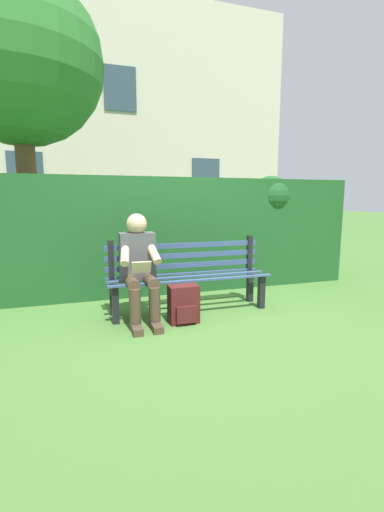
# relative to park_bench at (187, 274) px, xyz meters

# --- Properties ---
(ground) EXTENTS (60.00, 60.00, 0.00)m
(ground) POSITION_rel_park_bench_xyz_m (0.00, 0.08, -0.44)
(ground) COLOR #477533
(park_bench) EXTENTS (1.90, 0.46, 0.86)m
(park_bench) POSITION_rel_park_bench_xyz_m (0.00, 0.00, 0.00)
(park_bench) COLOR black
(park_bench) RESTS_ON ground
(person_seated) EXTENTS (0.44, 0.73, 1.16)m
(person_seated) POSITION_rel_park_bench_xyz_m (0.60, 0.18, 0.17)
(person_seated) COLOR #4C4C51
(person_seated) RESTS_ON ground
(hedge_backdrop) EXTENTS (5.92, 0.73, 1.67)m
(hedge_backdrop) POSITION_rel_park_bench_xyz_m (0.12, -1.03, 0.39)
(hedge_backdrop) COLOR #1E5123
(hedge_backdrop) RESTS_ON ground
(tree) EXTENTS (2.56, 2.44, 4.53)m
(tree) POSITION_rel_park_bench_xyz_m (2.02, -2.14, 2.81)
(tree) COLOR brown
(tree) RESTS_ON ground
(building_facade) EXTENTS (10.28, 2.96, 7.07)m
(building_facade) POSITION_rel_park_bench_xyz_m (-0.07, -8.03, 3.10)
(building_facade) COLOR beige
(building_facade) RESTS_ON ground
(backpack) EXTENTS (0.31, 0.26, 0.41)m
(backpack) POSITION_rel_park_bench_xyz_m (0.17, 0.41, -0.24)
(backpack) COLOR #4C1919
(backpack) RESTS_ON ground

